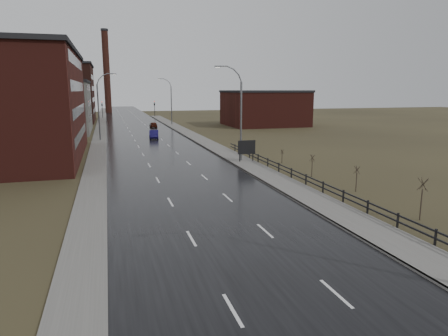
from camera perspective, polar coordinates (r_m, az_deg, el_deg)
road at (r=70.46m, az=-10.75°, el=3.94°), size 14.00×300.00×0.06m
sidewalk_right at (r=47.90m, az=2.56°, el=0.90°), size 3.20×180.00×0.18m
curb_right at (r=47.44m, az=0.82°, el=0.81°), size 0.16×180.00×0.18m
sidewalk_left at (r=70.16m, az=-17.44°, el=3.62°), size 2.40×260.00×0.12m
warehouse_mid at (r=88.42m, az=-23.86°, el=8.01°), size 16.32×20.40×10.50m
warehouse_far at (r=118.77m, az=-24.53°, el=9.71°), size 26.52×24.48×15.50m
building_right at (r=98.88m, az=5.77°, el=8.53°), size 18.36×16.32×8.50m
smokestack at (r=159.78m, az=-16.43°, el=13.13°), size 2.70×2.70×30.70m
streetlight_right_mid at (r=48.14m, az=2.12°, el=7.85°), size 3.36×0.28×11.35m
streetlight_left at (r=71.69m, az=-17.28°, el=8.42°), size 3.36×0.28×11.35m
streetlight_right_far at (r=100.80m, az=-7.70°, el=9.43°), size 3.36×0.28×11.35m
guardrail at (r=33.58m, az=14.56°, el=-2.77°), size 0.10×53.05×1.10m
shrub_c at (r=29.47m, az=26.39°, el=-3.86°), size 0.68×0.72×2.88m
shrub_d at (r=35.75m, az=18.41°, el=-1.37°), size 0.53×0.56×2.24m
shrub_e at (r=40.66m, az=12.48°, el=0.42°), size 0.54×0.57×2.27m
shrub_f at (r=47.86m, az=8.30°, el=1.72°), size 0.39×0.41×1.63m
billboard at (r=47.55m, az=3.25°, el=2.89°), size 2.17×0.17×2.69m
traffic_light_left at (r=129.70m, az=-17.04°, el=8.85°), size 0.58×2.73×5.30m
traffic_light_right at (r=130.51m, az=-9.92°, el=9.17°), size 0.58×2.73×5.30m
car_near at (r=72.53m, az=-9.97°, el=4.73°), size 2.11×4.63×1.47m
car_far at (r=93.89m, az=-10.05°, el=6.08°), size 1.55×3.81×1.30m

